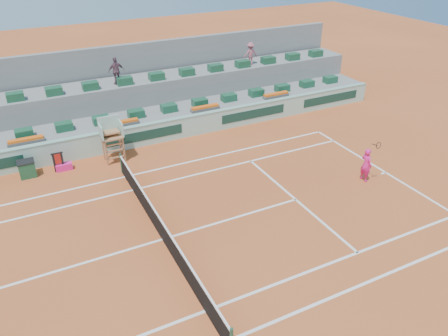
{
  "coord_description": "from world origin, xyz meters",
  "views": [
    {
      "loc": [
        -3.97,
        -13.37,
        11.0
      ],
      "look_at": [
        4.0,
        2.5,
        1.0
      ],
      "focal_mm": 35.0,
      "sensor_mm": 36.0,
      "label": 1
    }
  ],
  "objects_px": {
    "umpire_chair": "(111,133)",
    "drink_cooler_a": "(27,169)",
    "tennis_player": "(366,165)",
    "player_bag": "(64,167)"
  },
  "relations": [
    {
      "from": "player_bag",
      "to": "umpire_chair",
      "type": "bearing_deg",
      "value": -1.61
    },
    {
      "from": "player_bag",
      "to": "drink_cooler_a",
      "type": "relative_size",
      "value": 0.97
    },
    {
      "from": "drink_cooler_a",
      "to": "player_bag",
      "type": "bearing_deg",
      "value": -4.83
    },
    {
      "from": "drink_cooler_a",
      "to": "tennis_player",
      "type": "relative_size",
      "value": 0.37
    },
    {
      "from": "umpire_chair",
      "to": "drink_cooler_a",
      "type": "xyz_separation_m",
      "value": [
        -4.26,
        0.22,
        -1.12
      ]
    },
    {
      "from": "player_bag",
      "to": "drink_cooler_a",
      "type": "distance_m",
      "value": 1.71
    },
    {
      "from": "player_bag",
      "to": "umpire_chair",
      "type": "xyz_separation_m",
      "value": [
        2.56,
        -0.07,
        1.36
      ]
    },
    {
      "from": "umpire_chair",
      "to": "drink_cooler_a",
      "type": "distance_m",
      "value": 4.41
    },
    {
      "from": "umpire_chair",
      "to": "tennis_player",
      "type": "bearing_deg",
      "value": -36.02
    },
    {
      "from": "umpire_chair",
      "to": "tennis_player",
      "type": "distance_m",
      "value": 12.85
    }
  ]
}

